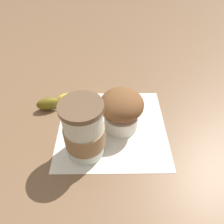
% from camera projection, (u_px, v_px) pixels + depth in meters
% --- Properties ---
extents(ground_plane, '(3.00, 3.00, 0.00)m').
position_uv_depth(ground_plane, '(112.00, 127.00, 0.52)').
color(ground_plane, brown).
extents(paper_napkin, '(0.27, 0.27, 0.00)m').
position_uv_depth(paper_napkin, '(112.00, 127.00, 0.52)').
color(paper_napkin, white).
rests_on(paper_napkin, ground_plane).
extents(coffee_cup, '(0.08, 0.08, 0.13)m').
position_uv_depth(coffee_cup, '(84.00, 131.00, 0.42)').
color(coffee_cup, silver).
rests_on(coffee_cup, paper_napkin).
extents(muffin, '(0.10, 0.10, 0.10)m').
position_uv_depth(muffin, '(121.00, 108.00, 0.48)').
color(muffin, white).
rests_on(muffin, paper_napkin).
extents(banana, '(0.09, 0.22, 0.03)m').
position_uv_depth(banana, '(81.00, 102.00, 0.55)').
color(banana, yellow).
rests_on(banana, paper_napkin).
extents(sugar_packet, '(0.05, 0.06, 0.01)m').
position_uv_depth(sugar_packet, '(61.00, 106.00, 0.56)').
color(sugar_packet, white).
rests_on(sugar_packet, ground_plane).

